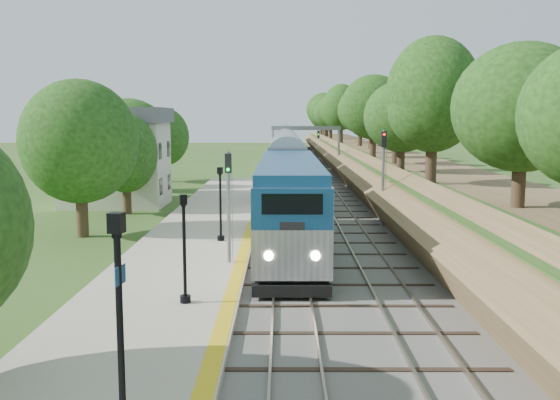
{
  "coord_description": "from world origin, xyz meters",
  "views": [
    {
      "loc": [
        -0.38,
        -20.82,
        7.2
      ],
      "look_at": [
        -0.5,
        12.42,
        2.8
      ],
      "focal_mm": 40.0,
      "sensor_mm": 36.0,
      "label": 1
    }
  ],
  "objects_px": {
    "train": "(285,153)",
    "lamppost_far": "(220,208)",
    "signal_platform": "(229,195)",
    "lamppost_mid": "(184,255)",
    "station_building": "(116,156)",
    "lamppost_near": "(120,332)",
    "signal_gantry": "(306,137)",
    "signal_farside": "(383,168)"
  },
  "relations": [
    {
      "from": "signal_gantry",
      "to": "lamppost_near",
      "type": "distance_m",
      "value": 63.17
    },
    {
      "from": "station_building",
      "to": "signal_gantry",
      "type": "distance_m",
      "value": 29.94
    },
    {
      "from": "signal_farside",
      "to": "lamppost_far",
      "type": "bearing_deg",
      "value": -147.99
    },
    {
      "from": "lamppost_far",
      "to": "signal_platform",
      "type": "distance_m",
      "value": 5.52
    },
    {
      "from": "lamppost_mid",
      "to": "signal_gantry",
      "type": "bearing_deg",
      "value": 83.11
    },
    {
      "from": "station_building",
      "to": "signal_platform",
      "type": "xyz_separation_m",
      "value": [
        11.1,
        -21.86,
        -0.48
      ]
    },
    {
      "from": "train",
      "to": "station_building",
      "type": "bearing_deg",
      "value": -111.43
    },
    {
      "from": "signal_gantry",
      "to": "signal_farside",
      "type": "relative_size",
      "value": 1.33
    },
    {
      "from": "train",
      "to": "lamppost_mid",
      "type": "relative_size",
      "value": 31.68
    },
    {
      "from": "station_building",
      "to": "signal_gantry",
      "type": "relative_size",
      "value": 1.02
    },
    {
      "from": "signal_gantry",
      "to": "lamppost_near",
      "type": "relative_size",
      "value": 1.74
    },
    {
      "from": "lamppost_near",
      "to": "lamppost_mid",
      "type": "distance_m",
      "value": 9.46
    },
    {
      "from": "lamppost_far",
      "to": "lamppost_mid",
      "type": "bearing_deg",
      "value": -90.81
    },
    {
      "from": "lamppost_far",
      "to": "signal_gantry",
      "type": "bearing_deg",
      "value": 81.41
    },
    {
      "from": "train",
      "to": "lamppost_far",
      "type": "xyz_separation_m",
      "value": [
        -3.81,
        -52.25,
        -0.18
      ]
    },
    {
      "from": "lamppost_mid",
      "to": "signal_farside",
      "type": "bearing_deg",
      "value": 60.56
    },
    {
      "from": "signal_gantry",
      "to": "lamppost_mid",
      "type": "xyz_separation_m",
      "value": [
        -6.45,
        -53.36,
        -2.63
      ]
    },
    {
      "from": "train",
      "to": "lamppost_near",
      "type": "relative_size",
      "value": 26.56
    },
    {
      "from": "station_building",
      "to": "signal_platform",
      "type": "distance_m",
      "value": 24.52
    },
    {
      "from": "train",
      "to": "signal_gantry",
      "type": "bearing_deg",
      "value": -76.95
    },
    {
      "from": "lamppost_mid",
      "to": "signal_farside",
      "type": "relative_size",
      "value": 0.64
    },
    {
      "from": "station_building",
      "to": "signal_farside",
      "type": "bearing_deg",
      "value": -27.09
    },
    {
      "from": "signal_farside",
      "to": "train",
      "type": "bearing_deg",
      "value": 97.68
    },
    {
      "from": "lamppost_far",
      "to": "signal_platform",
      "type": "relative_size",
      "value": 0.78
    },
    {
      "from": "signal_gantry",
      "to": "lamppost_far",
      "type": "xyz_separation_m",
      "value": [
        -6.28,
        -41.58,
        -2.6
      ]
    },
    {
      "from": "signal_platform",
      "to": "signal_farside",
      "type": "relative_size",
      "value": 0.84
    },
    {
      "from": "station_building",
      "to": "lamppost_mid",
      "type": "xyz_separation_m",
      "value": [
        10.02,
        -28.37,
        -1.9
      ]
    },
    {
      "from": "signal_platform",
      "to": "lamppost_mid",
      "type": "bearing_deg",
      "value": -99.41
    },
    {
      "from": "station_building",
      "to": "signal_farside",
      "type": "xyz_separation_m",
      "value": [
        20.2,
        -10.33,
        -0.12
      ]
    },
    {
      "from": "station_building",
      "to": "train",
      "type": "relative_size",
      "value": 0.07
    },
    {
      "from": "lamppost_mid",
      "to": "train",
      "type": "bearing_deg",
      "value": 86.44
    },
    {
      "from": "lamppost_near",
      "to": "lamppost_mid",
      "type": "xyz_separation_m",
      "value": [
        -0.09,
        9.45,
        -0.4
      ]
    },
    {
      "from": "train",
      "to": "lamppost_far",
      "type": "bearing_deg",
      "value": -94.17
    },
    {
      "from": "station_building",
      "to": "lamppost_far",
      "type": "bearing_deg",
      "value": -58.46
    },
    {
      "from": "signal_gantry",
      "to": "signal_platform",
      "type": "relative_size",
      "value": 1.6
    },
    {
      "from": "station_building",
      "to": "lamppost_near",
      "type": "distance_m",
      "value": 39.18
    },
    {
      "from": "lamppost_far",
      "to": "signal_farside",
      "type": "xyz_separation_m",
      "value": [
        10.01,
        6.26,
        1.75
      ]
    },
    {
      "from": "signal_platform",
      "to": "signal_farside",
      "type": "bearing_deg",
      "value": 51.7
    },
    {
      "from": "train",
      "to": "signal_platform",
      "type": "relative_size",
      "value": 24.37
    },
    {
      "from": "train",
      "to": "signal_farside",
      "type": "distance_m",
      "value": 46.43
    },
    {
      "from": "signal_gantry",
      "to": "signal_platform",
      "type": "xyz_separation_m",
      "value": [
        -5.37,
        -46.85,
        -1.21
      ]
    },
    {
      "from": "station_building",
      "to": "signal_farside",
      "type": "distance_m",
      "value": 22.69
    }
  ]
}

